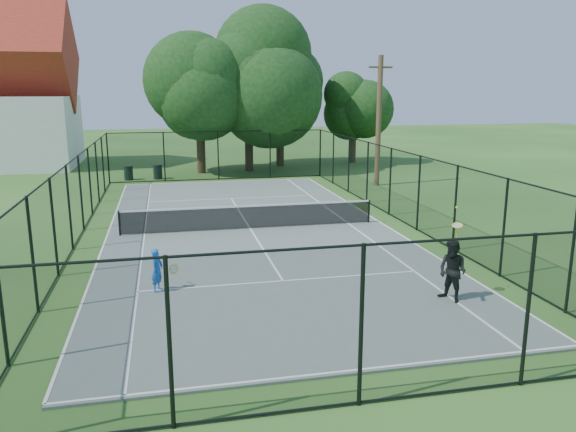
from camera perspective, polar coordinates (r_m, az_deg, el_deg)
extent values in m
plane|color=#25511C|center=(22.47, -3.86, -1.43)|extent=(120.00, 120.00, 0.00)
cube|color=slate|center=(22.46, -3.87, -1.36)|extent=(11.00, 24.00, 0.06)
cylinder|color=black|center=(22.19, -16.76, -0.72)|extent=(0.08, 0.08, 0.95)
cylinder|color=black|center=(23.58, 8.22, 0.48)|extent=(0.08, 0.08, 0.95)
cube|color=black|center=(22.34, -3.88, -0.10)|extent=(10.00, 0.03, 0.88)
cube|color=white|center=(22.25, -3.90, 1.01)|extent=(10.00, 0.05, 0.06)
cylinder|color=#332114|center=(37.94, -8.84, 7.09)|extent=(0.56, 0.56, 3.66)
sphere|color=black|center=(37.76, -9.03, 12.35)|extent=(6.60, 6.60, 6.60)
cylinder|color=#332114|center=(38.61, -3.99, 7.63)|extent=(0.56, 0.56, 4.09)
sphere|color=black|center=(38.46, -4.08, 13.39)|extent=(7.33, 7.33, 7.33)
cylinder|color=#332114|center=(41.06, -0.81, 7.80)|extent=(0.56, 0.56, 3.85)
sphere|color=black|center=(40.90, -0.83, 12.61)|extent=(6.10, 6.10, 6.10)
cylinder|color=#332114|center=(43.41, 6.55, 7.28)|extent=(0.56, 0.56, 2.78)
sphere|color=black|center=(43.24, 6.64, 10.72)|extent=(4.86, 4.86, 4.86)
cylinder|color=black|center=(36.07, -15.90, 4.20)|extent=(0.54, 0.54, 0.84)
cylinder|color=black|center=(36.01, -15.94, 4.89)|extent=(0.58, 0.58, 0.05)
cylinder|color=black|center=(36.00, -13.09, 4.36)|extent=(0.54, 0.54, 0.86)
cylinder|color=black|center=(35.94, -13.13, 5.07)|extent=(0.58, 0.58, 0.05)
cylinder|color=#4C3823|center=(32.87, 9.20, 9.44)|extent=(0.30, 0.30, 7.35)
cube|color=#4C3823|center=(32.84, 9.39, 14.69)|extent=(1.40, 0.10, 0.10)
imported|color=blue|center=(15.87, -13.16, -5.35)|extent=(0.46, 0.52, 1.21)
torus|color=gold|center=(16.02, -11.53, -5.30)|extent=(0.27, 0.18, 0.29)
cylinder|color=silver|center=(16.02, -11.53, -5.30)|extent=(0.23, 0.15, 0.25)
imported|color=black|center=(15.29, 16.37, -5.40)|extent=(0.91, 0.99, 1.63)
torus|color=gold|center=(15.40, 16.83, -0.92)|extent=(0.30, 0.28, 0.14)
cylinder|color=silver|center=(15.40, 16.83, -0.92)|extent=(0.26, 0.24, 0.11)
sphere|color=#CCE526|center=(15.37, 16.77, 0.84)|extent=(0.07, 0.07, 0.07)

